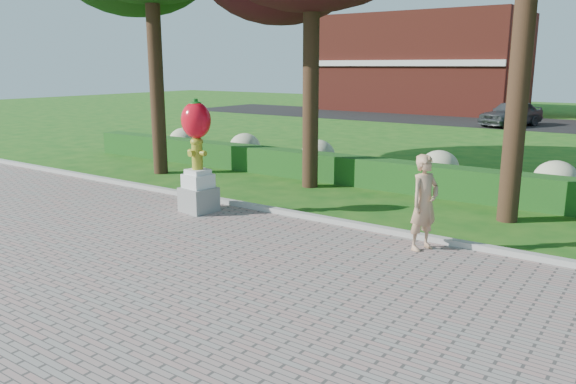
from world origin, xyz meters
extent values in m
plane|color=#175515|center=(0.00, 0.00, 0.00)|extent=(100.00, 100.00, 0.00)
cube|color=#ADADA5|center=(0.00, 3.00, 0.07)|extent=(40.00, 0.18, 0.15)
cube|color=#164F19|center=(0.00, 7.00, 0.40)|extent=(24.00, 0.70, 0.80)
ellipsoid|color=beige|center=(-9.00, 8.00, 0.55)|extent=(1.10, 1.10, 0.99)
ellipsoid|color=beige|center=(-6.00, 8.00, 0.55)|extent=(1.10, 1.10, 0.99)
ellipsoid|color=beige|center=(-3.00, 8.00, 0.55)|extent=(1.10, 1.10, 0.99)
ellipsoid|color=beige|center=(1.00, 8.00, 0.55)|extent=(1.10, 1.10, 0.99)
ellipsoid|color=beige|center=(4.00, 8.00, 0.55)|extent=(1.10, 1.10, 0.99)
cube|color=black|center=(0.00, 28.00, 0.01)|extent=(50.00, 8.00, 0.02)
cube|color=maroon|center=(-10.00, 34.00, 3.50)|extent=(14.00, 8.00, 7.00)
cylinder|color=black|center=(-7.00, 5.00, 3.36)|extent=(0.44, 0.44, 6.72)
cylinder|color=black|center=(-2.00, 6.00, 3.08)|extent=(0.44, 0.44, 6.16)
cylinder|color=black|center=(3.50, 5.50, 3.64)|extent=(0.44, 0.44, 7.28)
cube|color=gray|center=(-2.53, 2.08, 0.32)|extent=(0.79, 0.79, 0.56)
cube|color=silver|center=(-2.53, 2.08, 0.76)|extent=(0.63, 0.63, 0.32)
cube|color=silver|center=(-2.53, 2.08, 0.98)|extent=(0.51, 0.51, 0.11)
cylinder|color=olive|center=(-2.53, 2.08, 1.35)|extent=(0.25, 0.25, 0.63)
ellipsoid|color=olive|center=(-2.53, 2.08, 1.67)|extent=(0.29, 0.29, 0.21)
cylinder|color=olive|center=(-2.71, 2.08, 1.42)|extent=(0.14, 0.12, 0.12)
cylinder|color=olive|center=(-2.35, 2.08, 1.42)|extent=(0.14, 0.12, 0.12)
cylinder|color=olive|center=(-2.53, 1.91, 1.42)|extent=(0.14, 0.14, 0.14)
cylinder|color=olive|center=(-2.53, 2.08, 1.76)|extent=(0.09, 0.09, 0.06)
ellipsoid|color=red|center=(-2.53, 2.08, 2.15)|extent=(0.71, 0.63, 0.82)
ellipsoid|color=red|center=(-2.73, 2.08, 2.13)|extent=(0.35, 0.35, 0.52)
ellipsoid|color=red|center=(-2.32, 2.08, 2.13)|extent=(0.35, 0.35, 0.52)
cylinder|color=#155E1A|center=(-2.53, 2.08, 2.56)|extent=(0.11, 0.11, 0.14)
ellipsoid|color=#155E1A|center=(-2.53, 2.08, 2.52)|extent=(0.27, 0.27, 0.09)
imported|color=tan|center=(2.76, 2.45, 0.92)|extent=(0.61, 0.75, 1.76)
imported|color=#3F4347|center=(-1.49, 25.90, 0.73)|extent=(3.06, 4.49, 1.42)
camera|label=1|loc=(6.40, -7.05, 3.35)|focal=35.00mm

